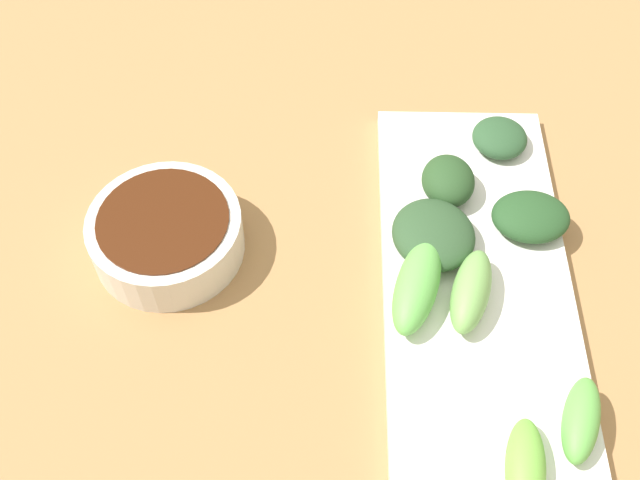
{
  "coord_description": "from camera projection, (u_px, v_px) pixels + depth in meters",
  "views": [
    {
      "loc": [
        -0.01,
        -0.34,
        0.5
      ],
      "look_at": [
        -0.02,
        -0.01,
        0.05
      ],
      "focal_mm": 42.77,
      "sensor_mm": 36.0,
      "label": 1
    }
  ],
  "objects": [
    {
      "name": "tabletop",
      "position": [
        343.0,
        259.0,
        0.6
      ],
      "size": [
        2.1,
        2.1,
        0.02
      ],
      "primitive_type": "cube",
      "color": "#A47748",
      "rests_on": "ground"
    },
    {
      "name": "broccoli_stalk_2",
      "position": [
        417.0,
        286.0,
        0.54
      ],
      "size": [
        0.05,
        0.09,
        0.03
      ],
      "primitive_type": "ellipsoid",
      "rotation": [
        0.0,
        0.0,
        -0.28
      ],
      "color": "#65B74F",
      "rests_on": "serving_plate"
    },
    {
      "name": "broccoli_stalk_6",
      "position": [
        471.0,
        291.0,
        0.54
      ],
      "size": [
        0.05,
        0.08,
        0.03
      ],
      "primitive_type": "ellipsoid",
      "rotation": [
        0.0,
        0.0,
        -0.29
      ],
      "color": "#76AC56",
      "rests_on": "serving_plate"
    },
    {
      "name": "broccoli_stalk_5",
      "position": [
        525.0,
        468.0,
        0.47
      ],
      "size": [
        0.03,
        0.07,
        0.02
      ],
      "primitive_type": "ellipsoid",
      "rotation": [
        0.0,
        0.0,
        -0.14
      ],
      "color": "#71B541",
      "rests_on": "serving_plate"
    },
    {
      "name": "broccoli_stalk_1",
      "position": [
        581.0,
        420.0,
        0.49
      ],
      "size": [
        0.04,
        0.07,
        0.02
      ],
      "primitive_type": "ellipsoid",
      "rotation": [
        0.0,
        0.0,
        -0.31
      ],
      "color": "#61AE49",
      "rests_on": "serving_plate"
    },
    {
      "name": "broccoli_leafy_7",
      "position": [
        500.0,
        138.0,
        0.63
      ],
      "size": [
        0.05,
        0.05,
        0.02
      ],
      "primitive_type": "ellipsoid",
      "rotation": [
        0.0,
        0.0,
        -0.05
      ],
      "color": "#2B4F2D",
      "rests_on": "serving_plate"
    },
    {
      "name": "broccoli_leafy_4",
      "position": [
        433.0,
        230.0,
        0.57
      ],
      "size": [
        0.08,
        0.08,
        0.03
      ],
      "primitive_type": "ellipsoid",
      "rotation": [
        0.0,
        0.0,
        0.27
      ],
      "color": "#2D4C2B",
      "rests_on": "serving_plate"
    },
    {
      "name": "broccoli_leafy_3",
      "position": [
        448.0,
        181.0,
        0.6
      ],
      "size": [
        0.04,
        0.05,
        0.03
      ],
      "primitive_type": "ellipsoid",
      "rotation": [
        0.0,
        0.0,
        0.01
      ],
      "color": "#284924",
      "rests_on": "serving_plate"
    },
    {
      "name": "sauce_bowl",
      "position": [
        167.0,
        228.0,
        0.58
      ],
      "size": [
        0.12,
        0.12,
        0.04
      ],
      "color": "silver",
      "rests_on": "tabletop"
    },
    {
      "name": "broccoli_leafy_0",
      "position": [
        531.0,
        217.0,
        0.58
      ],
      "size": [
        0.06,
        0.05,
        0.02
      ],
      "primitive_type": "ellipsoid",
      "rotation": [
        0.0,
        0.0,
        0.05
      ],
      "color": "#254B24",
      "rests_on": "serving_plate"
    },
    {
      "name": "serving_plate",
      "position": [
        475.0,
        278.0,
        0.57
      ],
      "size": [
        0.14,
        0.33,
        0.01
      ],
      "primitive_type": "cube",
      "color": "white",
      "rests_on": "tabletop"
    }
  ]
}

